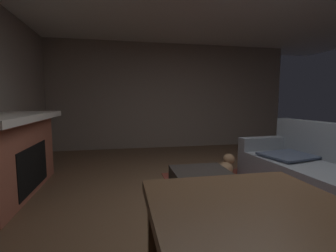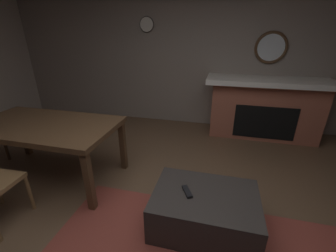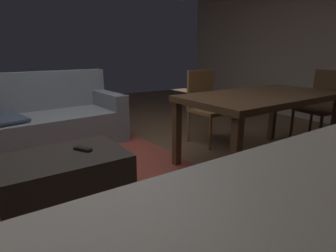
# 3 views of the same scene
# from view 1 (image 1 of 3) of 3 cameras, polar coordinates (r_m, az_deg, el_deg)

# --- Properties ---
(floor) EXTENTS (9.43, 9.43, 0.00)m
(floor) POSITION_cam_1_polar(r_m,az_deg,el_deg) (2.67, 17.65, -21.03)
(floor) COLOR brown
(wall_left) EXTENTS (0.12, 6.33, 2.63)m
(wall_left) POSITION_cam_1_polar(r_m,az_deg,el_deg) (6.11, -0.07, 7.19)
(wall_left) COLOR gray
(wall_left) RESTS_ON ground
(area_rug) EXTENTS (2.60, 2.00, 0.01)m
(area_rug) POSITION_cam_1_polar(r_m,az_deg,el_deg) (3.16, 21.79, -16.56)
(area_rug) COLOR brown
(area_rug) RESTS_ON ground
(fireplace) EXTENTS (2.01, 0.76, 1.03)m
(fireplace) POSITION_cam_1_polar(r_m,az_deg,el_deg) (3.59, -34.24, -5.84)
(fireplace) COLOR #9E5642
(fireplace) RESTS_ON ground
(couch) EXTENTS (2.16, 1.04, 0.91)m
(couch) POSITION_cam_1_polar(r_m,az_deg,el_deg) (3.52, 33.04, -9.42)
(couch) COLOR slate
(couch) RESTS_ON ground
(ottoman_coffee_table) EXTENTS (0.95, 0.66, 0.38)m
(ottoman_coffee_table) POSITION_cam_1_polar(r_m,az_deg,el_deg) (2.79, 9.07, -15.27)
(ottoman_coffee_table) COLOR #2D2826
(ottoman_coffee_table) RESTS_ON ground
(tv_remote) EXTENTS (0.12, 0.16, 0.02)m
(tv_remote) POSITION_cam_1_polar(r_m,az_deg,el_deg) (2.58, 10.77, -12.35)
(tv_remote) COLOR black
(tv_remote) RESTS_ON ottoman_coffee_table
(small_dog) EXTENTS (0.46, 0.46, 0.33)m
(small_dog) POSITION_cam_1_polar(r_m,az_deg,el_deg) (3.71, 13.69, -9.85)
(small_dog) COLOR #8C6B4C
(small_dog) RESTS_ON ground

